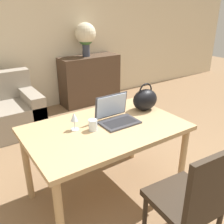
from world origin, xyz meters
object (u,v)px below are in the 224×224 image
Objects in this scene: handbag at (145,99)px; flower_vase at (85,35)px; laptop at (116,114)px; wine_glass at (74,118)px; drinking_glass at (93,125)px; chair at (193,198)px.

handbag is 2.31m from flower_vase.
laptop is 0.39m from wine_glass.
wine_glass is at bearing 142.66° from drinking_glass.
drinking_glass is (-0.26, -0.04, -0.02)m from laptop.
handbag is at bearing 72.34° from chair.
flower_vase is (0.55, 2.21, 0.37)m from handbag.
chair is 5.95× the size of wine_glass.
wine_glass is 0.56× the size of handbag.
drinking_glass is 0.66m from handbag.
chair is at bearing -67.26° from wine_glass.
flower_vase is (0.94, 2.26, 0.42)m from laptop.
chair is 1.62× the size of flower_vase.
flower_vase is at bearing 67.34° from laptop.
flower_vase is (1.20, 2.30, 0.44)m from drinking_glass.
laptop is 0.26m from drinking_glass.
flower_vase is at bearing 62.41° from drinking_glass.
laptop is at bearing -172.06° from handbag.
laptop is at bearing -7.76° from wine_glass.
handbag reaches higher than laptop.
chair is at bearing -89.11° from laptop.
wine_glass reaches higher than drinking_glass.
flower_vase reaches higher than laptop.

